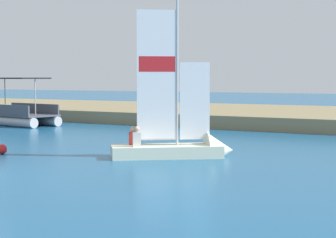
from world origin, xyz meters
name	(u,v)px	position (x,y,z in m)	size (l,w,h in m)	color
shore_bank	(279,116)	(0.00, 26.42, 0.38)	(80.00, 15.17, 0.77)	#897A56
sailboat	(186,145)	(3.49, 7.48, 0.42)	(4.38, 3.94, 6.67)	silver
pontoon_boat	(20,114)	(-12.53, 15.29, 0.69)	(5.44, 3.18, 2.92)	#B2B2B7
channel_buoy	(2,149)	(-2.86, 4.54, 0.19)	(0.38, 0.38, 0.38)	red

